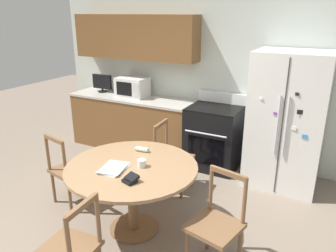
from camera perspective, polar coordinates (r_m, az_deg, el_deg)
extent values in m
plane|color=gray|center=(3.53, -11.40, -20.11)|extent=(14.00, 14.00, 0.00)
cube|color=silver|center=(5.12, 6.61, 8.86)|extent=(5.20, 0.10, 2.60)
cube|color=brown|center=(5.38, -5.82, 15.18)|extent=(2.12, 0.34, 0.68)
cube|color=brown|center=(5.55, -6.13, 0.42)|extent=(2.12, 0.62, 0.86)
cube|color=#B7B2A8|center=(5.42, -6.30, 4.92)|extent=(2.15, 0.64, 0.03)
cube|color=white|center=(4.49, 19.97, 0.87)|extent=(0.91, 0.74, 1.77)
cube|color=#333333|center=(4.14, 19.17, -0.57)|extent=(0.01, 0.01, 1.70)
cylinder|color=silver|center=(4.12, 18.52, 0.06)|extent=(0.02, 0.02, 0.74)
cylinder|color=silver|center=(4.10, 19.89, -0.16)|extent=(0.02, 0.02, 0.74)
cube|color=black|center=(4.00, 21.56, 5.19)|extent=(0.04, 0.02, 0.04)
cube|color=purple|center=(4.09, 18.14, 2.09)|extent=(0.04, 0.01, 0.03)
cube|color=white|center=(4.08, 15.84, 4.65)|extent=(0.04, 0.02, 0.03)
cube|color=black|center=(4.04, 22.01, 2.25)|extent=(0.06, 0.02, 0.05)
cube|color=white|center=(4.11, 21.05, -0.38)|extent=(0.06, 0.01, 0.05)
cube|color=#338CD8|center=(4.12, 22.70, -1.72)|extent=(0.06, 0.01, 0.05)
cube|color=black|center=(4.90, 7.96, -2.05)|extent=(0.74, 0.64, 0.90)
cube|color=black|center=(4.65, 6.52, -4.38)|extent=(0.53, 0.01, 0.40)
cylinder|color=silver|center=(4.52, 6.52, -1.37)|extent=(0.61, 0.02, 0.02)
cube|color=black|center=(4.75, 8.21, 3.12)|extent=(0.74, 0.64, 0.02)
cube|color=white|center=(4.99, 9.40, 4.92)|extent=(0.74, 0.06, 0.16)
cube|color=white|center=(5.41, -6.20, 6.78)|extent=(0.50, 0.35, 0.31)
cube|color=black|center=(5.30, -7.68, 6.44)|extent=(0.29, 0.01, 0.22)
cube|color=silver|center=(5.17, -5.65, 6.21)|extent=(0.10, 0.01, 0.22)
cylinder|color=black|center=(5.82, -11.29, 5.94)|extent=(0.16, 0.16, 0.02)
cylinder|color=black|center=(5.81, -11.31, 6.23)|extent=(0.03, 0.03, 0.04)
cube|color=black|center=(5.78, -11.41, 7.59)|extent=(0.37, 0.05, 0.24)
cylinder|color=#997551|center=(3.34, -6.34, -7.13)|extent=(1.34, 1.34, 0.03)
cylinder|color=brown|center=(3.52, -6.12, -12.44)|extent=(0.11, 0.11, 0.69)
cylinder|color=brown|center=(3.72, -5.92, -17.16)|extent=(0.52, 0.52, 0.03)
cube|color=brown|center=(3.03, 8.08, -16.99)|extent=(0.50, 0.50, 0.04)
cylinder|color=brown|center=(3.14, 3.23, -20.65)|extent=(0.04, 0.04, 0.41)
cylinder|color=brown|center=(3.23, 12.37, -19.79)|extent=(0.04, 0.04, 0.41)
cylinder|color=brown|center=(3.36, 6.97, -17.66)|extent=(0.04, 0.04, 0.41)
cylinder|color=brown|center=(2.97, 13.19, -12.54)|extent=(0.04, 0.04, 0.45)
cylinder|color=brown|center=(3.11, 7.50, -10.57)|extent=(0.04, 0.04, 0.45)
cube|color=brown|center=(2.94, 10.50, -8.11)|extent=(0.34, 0.11, 0.04)
cube|color=brown|center=(4.21, 1.12, -5.80)|extent=(0.44, 0.44, 0.04)
cylinder|color=brown|center=(4.40, 4.08, -7.97)|extent=(0.04, 0.04, 0.41)
cylinder|color=brown|center=(4.12, 2.37, -9.99)|extent=(0.04, 0.04, 0.41)
cylinder|color=brown|center=(4.52, -0.05, -7.16)|extent=(0.04, 0.04, 0.41)
cylinder|color=brown|center=(4.24, -2.00, -9.05)|extent=(0.04, 0.04, 0.41)
cylinder|color=brown|center=(4.33, -0.25, -1.55)|extent=(0.04, 0.04, 0.45)
cylinder|color=brown|center=(4.04, -2.29, -3.13)|extent=(0.04, 0.04, 0.45)
cube|color=brown|center=(4.12, -1.26, 0.34)|extent=(0.06, 0.35, 0.04)
cube|color=brown|center=(2.89, -17.11, -19.92)|extent=(0.44, 0.44, 0.04)
cylinder|color=brown|center=(2.54, -16.94, -19.11)|extent=(0.04, 0.04, 0.45)
cylinder|color=brown|center=(2.75, -12.11, -15.35)|extent=(0.04, 0.04, 0.45)
cube|color=brown|center=(2.52, -14.80, -13.41)|extent=(0.06, 0.35, 0.04)
cube|color=brown|center=(4.11, -16.34, -7.31)|extent=(0.50, 0.50, 0.04)
cylinder|color=brown|center=(4.42, -15.48, -8.52)|extent=(0.04, 0.04, 0.41)
cylinder|color=brown|center=(4.17, -12.73, -10.07)|extent=(0.04, 0.04, 0.41)
cylinder|color=brown|center=(4.27, -19.31, -10.01)|extent=(0.04, 0.04, 0.41)
cylinder|color=brown|center=(4.01, -16.70, -11.75)|extent=(0.04, 0.04, 0.41)
cylinder|color=brown|center=(4.06, -20.23, -4.28)|extent=(0.04, 0.04, 0.45)
cylinder|color=brown|center=(3.79, -17.59, -5.71)|extent=(0.04, 0.04, 0.45)
cube|color=brown|center=(3.85, -19.29, -2.18)|extent=(0.34, 0.11, 0.04)
cylinder|color=silver|center=(3.29, -4.60, -6.47)|extent=(0.09, 0.09, 0.08)
cylinder|color=red|center=(3.30, -4.60, -6.74)|extent=(0.08, 0.08, 0.04)
cylinder|color=beige|center=(3.64, -4.55, -4.07)|extent=(0.15, 0.07, 0.05)
cube|color=black|center=(3.03, -6.72, -9.51)|extent=(0.14, 0.13, 0.03)
cube|color=black|center=(3.03, -6.31, -8.89)|extent=(0.14, 0.13, 0.06)
cube|color=white|center=(3.28, -9.47, -7.40)|extent=(0.23, 0.31, 0.01)
cube|color=beige|center=(3.28, -9.48, -7.27)|extent=(0.26, 0.33, 0.01)
cube|color=silver|center=(3.28, -9.48, -7.15)|extent=(0.28, 0.34, 0.01)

